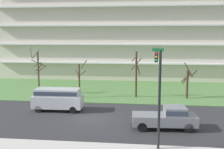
# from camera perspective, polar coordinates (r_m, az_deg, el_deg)

# --- Properties ---
(ground) EXTENTS (160.00, 160.00, 0.00)m
(ground) POSITION_cam_1_polar(r_m,az_deg,el_deg) (26.62, -4.59, -9.17)
(ground) COLOR #2D2D30
(grass_lawn_strip) EXTENTS (80.00, 16.00, 0.08)m
(grass_lawn_strip) POSITION_cam_1_polar(r_m,az_deg,el_deg) (40.02, -0.75, -3.17)
(grass_lawn_strip) COLOR #547F42
(grass_lawn_strip) RESTS_ON ground
(apartment_building) EXTENTS (43.19, 12.48, 19.06)m
(apartment_building) POSITION_cam_1_polar(r_m,az_deg,el_deg) (52.94, 1.13, 9.93)
(apartment_building) COLOR beige
(apartment_building) RESTS_ON ground
(tree_far_left) EXTENTS (2.56, 2.12, 6.34)m
(tree_far_left) POSITION_cam_1_polar(r_m,az_deg,el_deg) (37.61, -15.07, 0.81)
(tree_far_left) COLOR #4C3828
(tree_far_left) RESTS_ON ground
(tree_left) EXTENTS (1.51, 1.51, 4.87)m
(tree_left) POSITION_cam_1_polar(r_m,az_deg,el_deg) (34.74, -6.71, -0.96)
(tree_left) COLOR #4C3828
(tree_left) RESTS_ON ground
(tree_center) EXTENTS (1.35, 1.24, 5.89)m
(tree_center) POSITION_cam_1_polar(r_m,az_deg,el_deg) (34.85, 5.04, 0.20)
(tree_center) COLOR #423023
(tree_center) RESTS_ON ground
(tree_right) EXTENTS (1.77, 1.80, 4.64)m
(tree_right) POSITION_cam_1_polar(r_m,az_deg,el_deg) (35.44, 15.41, -1.37)
(tree_right) COLOR #423023
(tree_right) RESTS_ON ground
(pickup_gray_near_left) EXTENTS (5.50, 2.30, 1.95)m
(pickup_gray_near_left) POSITION_cam_1_polar(r_m,az_deg,el_deg) (24.05, 11.34, -8.68)
(pickup_gray_near_left) COLOR slate
(pickup_gray_near_left) RESTS_ON ground
(van_silver_center_left) EXTENTS (5.23, 2.08, 2.36)m
(van_silver_center_left) POSITION_cam_1_polar(r_m,az_deg,el_deg) (29.55, -11.17, -4.74)
(van_silver_center_left) COLOR #B7BABF
(van_silver_center_left) RESTS_ON ground
(traffic_signal_mast) EXTENTS (0.90, 6.02, 6.95)m
(traffic_signal_mast) POSITION_cam_1_polar(r_m,az_deg,el_deg) (20.56, 9.56, -0.77)
(traffic_signal_mast) COLOR black
(traffic_signal_mast) RESTS_ON ground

